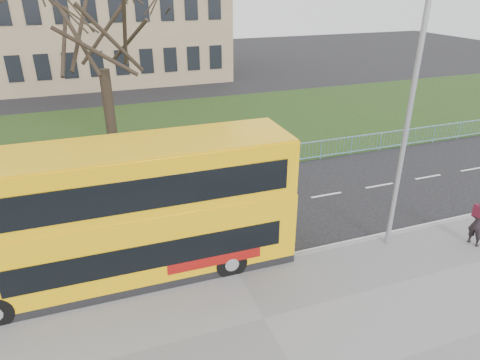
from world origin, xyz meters
name	(u,v)px	position (x,y,z in m)	size (l,w,h in m)	color
ground	(222,248)	(0.00, 0.00, 0.00)	(120.00, 120.00, 0.00)	black
kerb	(235,270)	(0.00, -1.55, 0.07)	(80.00, 0.20, 0.14)	gray
grass_verge	(156,132)	(0.00, 14.30, 0.04)	(80.00, 15.40, 0.08)	#213613
guard_railing	(182,169)	(0.00, 6.60, 0.55)	(40.00, 0.12, 1.10)	#75B1D0
bare_tree	(101,49)	(-3.00, 10.00, 6.10)	(8.43, 8.43, 12.04)	black
civic_building	(62,5)	(-5.00, 35.00, 7.00)	(30.00, 15.00, 14.00)	#8E725A
yellow_bus	(123,212)	(-3.44, -0.51, 2.50)	(11.14, 2.79, 4.65)	#F8B70A
pedestrian	(478,224)	(9.03, -3.18, 1.00)	(0.64, 0.42, 1.75)	black
street_lamp	(406,117)	(5.88, -2.01, 5.12)	(1.93, 0.43, 9.11)	gray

